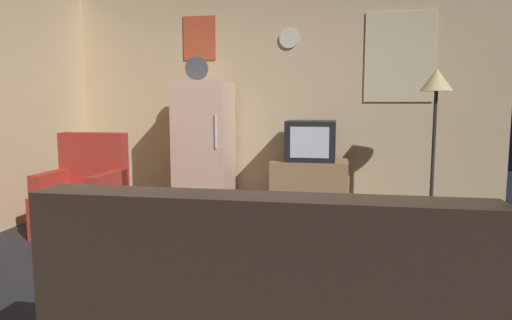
{
  "coord_description": "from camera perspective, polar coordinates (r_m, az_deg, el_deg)",
  "views": [
    {
      "loc": [
        0.74,
        -3.08,
        1.25
      ],
      "look_at": [
        0.02,
        0.9,
        0.75
      ],
      "focal_mm": 32.17,
      "sensor_mm": 36.0,
      "label": 1
    }
  ],
  "objects": [
    {
      "name": "wall_with_art",
      "position": [
        5.58,
        2.82,
        7.65
      ],
      "size": [
        5.2,
        0.12,
        2.6
      ],
      "color": "#D1B284",
      "rests_on": "ground_plane"
    },
    {
      "name": "coffee_table",
      "position": [
        3.63,
        -8.05,
        -9.19
      ],
      "size": [
        0.72,
        0.72,
        0.48
      ],
      "color": "#9E754C",
      "rests_on": "ground_plane"
    },
    {
      "name": "crt_tv",
      "position": [
        5.13,
        6.84,
        2.41
      ],
      "size": [
        0.54,
        0.51,
        0.44
      ],
      "color": "black",
      "rests_on": "tv_stand"
    },
    {
      "name": "wine_glass",
      "position": [
        3.45,
        -7.59,
        -4.67
      ],
      "size": [
        0.05,
        0.05,
        0.15
      ],
      "primitive_type": "cylinder",
      "color": "silver",
      "rests_on": "coffee_table"
    },
    {
      "name": "ground_plane",
      "position": [
        3.41,
        -3.05,
        -14.5
      ],
      "size": [
        12.0,
        12.0,
        0.0
      ],
      "primitive_type": "plane",
      "color": "#232328"
    },
    {
      "name": "mug_ceramic_tan",
      "position": [
        3.71,
        -11.01,
        -4.4
      ],
      "size": [
        0.08,
        0.08,
        0.09
      ],
      "primitive_type": "cylinder",
      "color": "tan",
      "rests_on": "coffee_table"
    },
    {
      "name": "remote_control",
      "position": [
        3.59,
        -9.17,
        -5.28
      ],
      "size": [
        0.15,
        0.12,
        0.02
      ],
      "primitive_type": "cube",
      "rotation": [
        0.0,
        0.0,
        0.57
      ],
      "color": "black",
      "rests_on": "coffee_table"
    },
    {
      "name": "tv_stand",
      "position": [
        5.2,
        6.67,
        -3.42
      ],
      "size": [
        0.84,
        0.53,
        0.62
      ],
      "color": "#9E754C",
      "rests_on": "ground_plane"
    },
    {
      "name": "fridge",
      "position": [
        5.33,
        -6.47,
        1.67
      ],
      "size": [
        0.6,
        0.62,
        1.77
      ],
      "color": "beige",
      "rests_on": "ground_plane"
    },
    {
      "name": "mug_ceramic_white",
      "position": [
        3.61,
        -7.37,
        -4.64
      ],
      "size": [
        0.08,
        0.08,
        0.09
      ],
      "primitive_type": "cylinder",
      "color": "silver",
      "rests_on": "coffee_table"
    },
    {
      "name": "armchair",
      "position": [
        4.76,
        -20.57,
        -4.44
      ],
      "size": [
        0.68,
        0.68,
        0.96
      ],
      "color": "#A52D23",
      "rests_on": "ground_plane"
    },
    {
      "name": "standing_lamp",
      "position": [
        4.89,
        21.49,
        7.83
      ],
      "size": [
        0.32,
        0.32,
        1.59
      ],
      "color": "#332D28",
      "rests_on": "ground_plane"
    }
  ]
}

